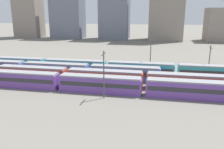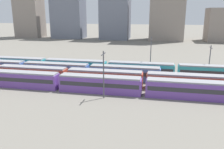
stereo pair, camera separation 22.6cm
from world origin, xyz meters
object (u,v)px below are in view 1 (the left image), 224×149
Objects in this scene: catenary_pole_0 at (104,72)px; catenary_pole_1 at (209,59)px; train_track_2 at (56,70)px; catenary_pole_3 at (151,54)px; train_track_1 at (105,78)px; train_track_3 at (107,67)px; train_track_0 at (100,84)px.

catenary_pole_1 is at bearing 42.04° from catenary_pole_0.
train_track_2 is 26.65m from catenary_pole_3.
catenary_pole_1 is 0.82× the size of catenary_pole_3.
train_track_1 and train_track_3 have the same top height.
catenary_pole_3 reaches higher than train_track_0.
train_track_3 is (-1.88, 15.60, 0.00)m from train_track_0.
train_track_2 is 6.53× the size of catenary_pole_1.
catenary_pole_3 reaches higher than train_track_3.
catenary_pole_0 is (3.49, -18.85, 3.50)m from train_track_3.
train_track_2 is 5.37× the size of catenary_pole_3.
train_track_1 is 1.68× the size of train_track_2.
train_track_1 is 9.31m from catenary_pole_0.
catenary_pole_0 is at bearing -78.25° from train_track_1.
catenary_pole_1 is at bearing -1.32° from catenary_pole_3.
train_track_1 is at bearing -80.52° from train_track_3.
train_track_0 and train_track_3 have the same top height.
train_track_2 is at bearing -161.34° from catenary_pole_3.
train_track_1 is 1.25× the size of train_track_3.
train_track_1 is 9.01× the size of catenary_pole_3.
catenary_pole_0 is (16.61, -13.65, 3.50)m from train_track_2.
train_track_3 is 12.89m from catenary_pole_3.
train_track_3 is (-1.74, 10.40, 0.00)m from train_track_1.
train_track_0 is 1.68× the size of train_track_2.
train_track_0 is at bearing -34.73° from train_track_2.
catenary_pole_1 is (27.59, 2.87, 2.89)m from train_track_3.
train_track_0 and train_track_2 have the same top height.
train_track_3 is 19.49m from catenary_pole_0.
catenary_pole_3 is (8.38, 22.09, 0.35)m from catenary_pole_0.
catenary_pole_0 is at bearing -63.64° from train_track_0.
catenary_pole_3 is (10.13, 13.64, 3.85)m from train_track_1.
catenary_pole_3 is at bearing 62.07° from train_track_0.
catenary_pole_3 is (-15.72, 0.36, 0.95)m from catenary_pole_1.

